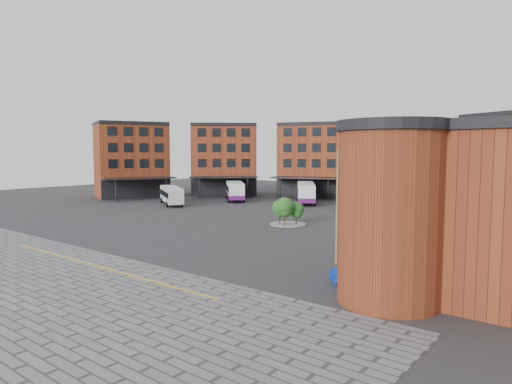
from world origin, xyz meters
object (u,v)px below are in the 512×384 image
Objects in this scene: bus_c at (306,192)px; blue_car at (353,279)px; bus_d at (382,197)px; bus_b at (235,190)px; bus_e at (443,206)px; tree_island at (287,210)px; bus_a at (171,194)px; bus_f at (500,214)px.

bus_c reaches higher than blue_car.
bus_d is 44.26m from blue_car.
bus_e is at bearing -43.52° from bus_b.
tree_island is at bearing -108.74° from bus_e.
bus_a is 0.86× the size of bus_c.
bus_f is (18.28, -9.23, -0.19)m from bus_d.
tree_island reaches higher than bus_e.
bus_d reaches higher than blue_car.
blue_car is at bearing -85.62° from bus_b.
bus_b reaches higher than bus_e.
tree_island is 0.36× the size of bus_d.
tree_island is at bearing -100.70° from bus_f.
bus_e is 1.08× the size of bus_f.
tree_island is 24.61m from bus_f.
tree_island is 1.11× the size of blue_car.
bus_d is at bearing 174.19° from bus_e.
bus_f reaches higher than bus_a.
bus_b is at bearing -151.91° from bus_d.
bus_d is at bearing -31.24° from bus_c.
bus_a is at bearing -124.77° from bus_f.
tree_island is at bearing 76.80° from blue_car.
bus_a is 1.07× the size of bus_f.
tree_island is 0.37× the size of bus_c.
bus_a reaches higher than bus_e.
bus_e reaches higher than blue_car.
bus_d reaches higher than bus_e.
bus_b is (3.48, 12.20, 0.05)m from bus_a.
bus_a is 0.83× the size of bus_d.
bus_d reaches higher than bus_b.
blue_car is (-2.49, -32.10, -1.00)m from bus_f.
bus_f reaches higher than bus_e.
bus_a reaches higher than blue_car.
tree_island is at bearing -81.40° from bus_b.
bus_f is 2.40× the size of blue_car.
tree_island is at bearing -77.99° from bus_d.
tree_island is 26.01m from blue_car.
bus_b is 26.80m from bus_d.
bus_b reaches higher than blue_car.
tree_island is 0.43× the size of bus_a.
bus_c is 33.04m from bus_f.
bus_f is (7.93, -5.21, 0.12)m from bus_e.
bus_c is 2.98× the size of blue_car.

